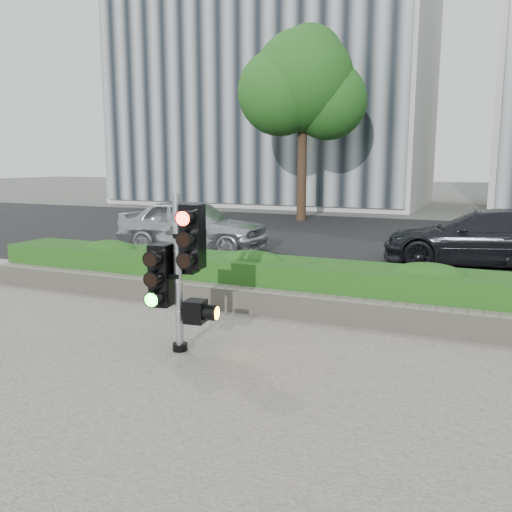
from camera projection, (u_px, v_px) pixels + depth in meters
name	position (u px, v px, depth m)	size (l,w,h in m)	color
ground	(258.00, 366.00, 5.99)	(120.00, 120.00, 0.00)	#51514C
sidewalk	(113.00, 488.00, 3.73)	(16.00, 11.00, 0.03)	#9E9389
road	(402.00, 243.00, 15.01)	(60.00, 13.00, 0.02)	black
curb	(335.00, 297.00, 8.82)	(60.00, 0.25, 0.12)	gray
stone_wall	(311.00, 307.00, 7.67)	(12.00, 0.32, 0.34)	gray
hedge	(325.00, 286.00, 8.23)	(12.00, 1.00, 0.68)	#387C26
building_left	(275.00, 62.00, 29.01)	(16.00, 9.00, 15.00)	#B7B7B2
tree_left	(303.00, 85.00, 20.04)	(4.61, 4.03, 7.34)	black
traffic_signal	(181.00, 265.00, 6.25)	(0.66, 0.51, 1.86)	black
car_silver	(193.00, 225.00, 13.60)	(1.53, 3.81, 1.30)	#ABAEB3
car_dark	(484.00, 237.00, 11.61)	(1.71, 4.21, 1.22)	black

